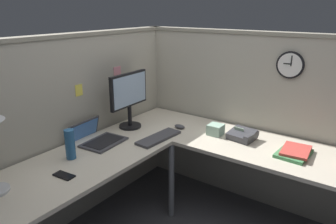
{
  "coord_description": "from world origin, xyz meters",
  "views": [
    {
      "loc": [
        -1.83,
        -1.23,
        1.77
      ],
      "look_at": [
        0.24,
        0.25,
        0.93
      ],
      "focal_mm": 34.18,
      "sensor_mm": 36.0,
      "label": 1
    }
  ],
  "objects": [
    {
      "name": "monitor",
      "position": [
        0.19,
        0.64,
        1.02
      ],
      "size": [
        0.46,
        0.2,
        0.5
      ],
      "color": "black",
      "rests_on": "desk"
    },
    {
      "name": "computer_mouse",
      "position": [
        0.42,
        0.25,
        0.75
      ],
      "size": [
        0.06,
        0.1,
        0.03
      ],
      "primitive_type": "ellipsoid",
      "color": "#38383D",
      "rests_on": "desk"
    },
    {
      "name": "pinned_note_rightmost",
      "position": [
        -0.21,
        0.82,
        1.13
      ],
      "size": [
        0.07,
        0.0,
        0.09
      ],
      "primitive_type": "cube",
      "color": "#EAD84C"
    },
    {
      "name": "pinned_note_middle",
      "position": [
        0.24,
        0.82,
        1.21
      ],
      "size": [
        0.09,
        0.0,
        0.1
      ],
      "primitive_type": "cube",
      "color": "pink"
    },
    {
      "name": "thermos_flask",
      "position": [
        -0.54,
        0.56,
        0.84
      ],
      "size": [
        0.07,
        0.07,
        0.22
      ],
      "primitive_type": "cylinder",
      "color": "#26598C",
      "rests_on": "desk"
    },
    {
      "name": "cubicle_wall_back",
      "position": [
        -0.36,
        0.87,
        0.79
      ],
      "size": [
        2.57,
        0.12,
        1.58
      ],
      "color": "#A8A393",
      "rests_on": "ground"
    },
    {
      "name": "pinned_note_leftmost",
      "position": [
        0.23,
        0.82,
        1.05
      ],
      "size": [
        0.07,
        0.0,
        0.07
      ],
      "primitive_type": "cube",
      "color": "pink"
    },
    {
      "name": "laptop",
      "position": [
        -0.22,
        0.66,
        0.75
      ],
      "size": [
        0.37,
        0.41,
        0.22
      ],
      "color": "#38383D",
      "rests_on": "desk"
    },
    {
      "name": "book_stack",
      "position": [
        0.46,
        -0.74,
        0.75
      ],
      "size": [
        0.3,
        0.23,
        0.04
      ],
      "color": "#3F7F4C",
      "rests_on": "desk"
    },
    {
      "name": "office_phone",
      "position": [
        0.51,
        -0.31,
        0.77
      ],
      "size": [
        0.21,
        0.23,
        0.11
      ],
      "color": "#38383D",
      "rests_on": "desk"
    },
    {
      "name": "wall_clock",
      "position": [
        0.82,
        -0.54,
        1.33
      ],
      "size": [
        0.04,
        0.22,
        0.22
      ],
      "color": "black"
    },
    {
      "name": "cell_phone",
      "position": [
        -0.73,
        0.39,
        0.73
      ],
      "size": [
        0.08,
        0.15,
        0.01
      ],
      "primitive_type": "cube",
      "rotation": [
        0.0,
        0.0,
        0.1
      ],
      "color": "black",
      "rests_on": "desk"
    },
    {
      "name": "desk",
      "position": [
        -0.15,
        -0.05,
        0.63
      ],
      "size": [
        2.35,
        2.15,
        0.73
      ],
      "color": "beige",
      "rests_on": "ground"
    },
    {
      "name": "cubicle_wall_right",
      "position": [
        0.87,
        -0.27,
        0.79
      ],
      "size": [
        0.12,
        2.37,
        1.58
      ],
      "color": "#A8A393",
      "rests_on": "ground"
    },
    {
      "name": "tissue_box",
      "position": [
        0.48,
        -0.08,
        0.78
      ],
      "size": [
        0.12,
        0.12,
        0.09
      ],
      "primitive_type": "cube",
      "color": "#8CAD99",
      "rests_on": "desk"
    },
    {
      "name": "keyboard",
      "position": [
        0.12,
        0.26,
        0.74
      ],
      "size": [
        0.44,
        0.17,
        0.02
      ],
      "primitive_type": "cube",
      "rotation": [
        0.0,
        0.0,
        -0.07
      ],
      "color": "#38383D",
      "rests_on": "desk"
    }
  ]
}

